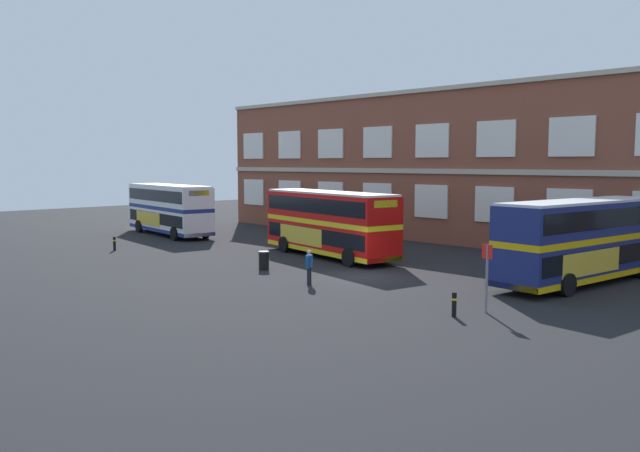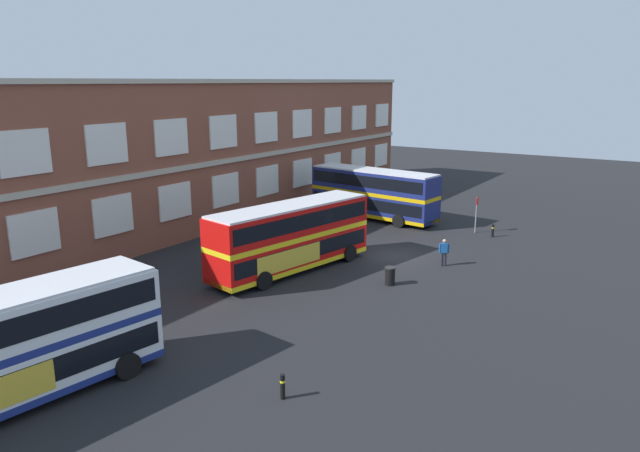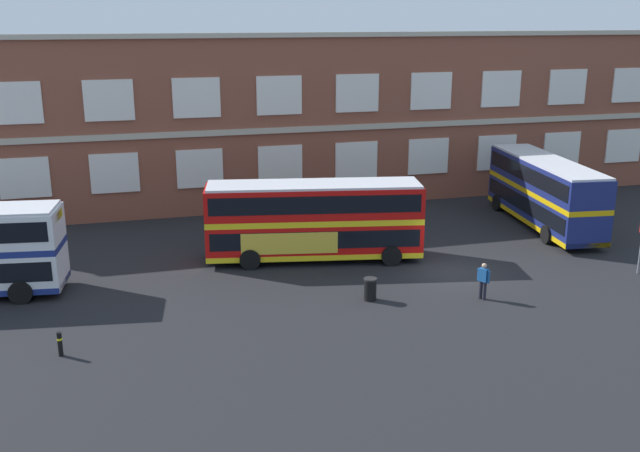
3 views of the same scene
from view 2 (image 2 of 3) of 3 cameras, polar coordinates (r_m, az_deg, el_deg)
ground_plane at (r=39.26m, az=4.60°, el=-2.48°), size 120.00×120.00×0.00m
brick_terminal_building at (r=47.32m, az=-12.96°, el=6.79°), size 56.34×8.19×11.22m
double_decker_near at (r=23.07m, az=-28.57°, el=-10.65°), size 11.25×4.03×4.07m
double_decker_middle at (r=34.65m, az=-2.84°, el=-1.00°), size 11.29×4.56×4.07m
double_decker_far at (r=48.23m, az=5.23°, el=3.23°), size 3.82×11.22×4.07m
waiting_passenger at (r=36.66m, az=11.99°, el=-2.43°), size 0.41×0.60×1.70m
bus_stand_flag at (r=45.06m, az=14.99°, el=1.38°), size 0.44×0.10×2.70m
station_litter_bin at (r=32.95m, az=6.84°, el=-4.85°), size 0.60×0.60×1.03m
safety_bollard_west at (r=21.69m, az=-3.67°, el=-15.31°), size 0.19×0.19×0.95m
safety_bollard_east at (r=44.44m, az=16.49°, el=-0.41°), size 0.19×0.19×0.95m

